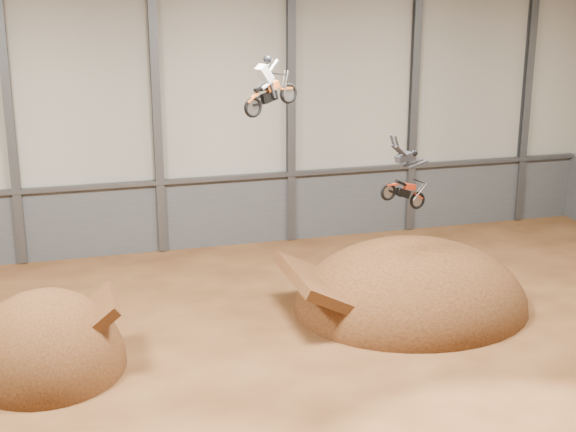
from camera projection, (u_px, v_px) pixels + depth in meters
The scene contains 13 objects.
floor at pixel (318, 375), 27.30m from camera, with size 40.00×40.00×0.00m, color #4C2A14.
back_wall at pixel (224, 108), 39.21m from camera, with size 40.00×0.10×14.00m, color #A7A294.
lower_band_back at pixel (227, 212), 40.57m from camera, with size 39.80×0.18×3.50m, color #4A4D51.
steel_rail at pixel (227, 178), 39.93m from camera, with size 39.80×0.35×0.20m, color #47494F.
steel_column_1 at pixel (9, 118), 36.37m from camera, with size 0.40×0.36×13.90m, color #47494F.
steel_column_2 at pixel (157, 112), 38.14m from camera, with size 0.40×0.36×13.90m, color #47494F.
steel_column_3 at pixel (291, 106), 39.91m from camera, with size 0.40×0.36×13.90m, color #47494F.
steel_column_4 at pixel (414, 101), 41.68m from camera, with size 0.40×0.36×13.90m, color #47494F.
steel_column_5 at pixel (527, 96), 43.45m from camera, with size 0.40×0.36×13.90m, color #47494F.
takeoff_ramp at pixel (48, 367), 27.91m from camera, with size 5.43×6.26×5.43m, color #3B1F0E.
landing_ramp at pixel (410, 307), 33.05m from camera, with size 9.74×8.62×5.62m, color #3B1F0E.
fmx_rider_a at pixel (273, 80), 27.50m from camera, with size 2.27×0.86×2.05m, color #C1541C, non-canonical shape.
fmx_rider_b at pixel (401, 174), 30.03m from camera, with size 2.80×0.80×2.40m, color red, non-canonical shape.
Camera 1 is at (-7.81, -23.48, 12.79)m, focal length 50.00 mm.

